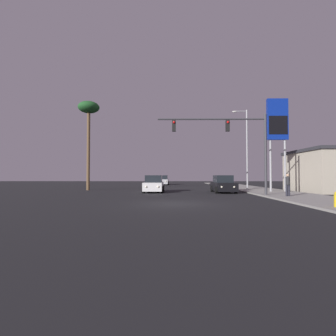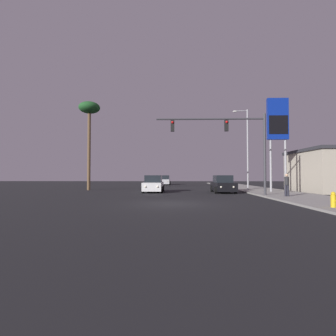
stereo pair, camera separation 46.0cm
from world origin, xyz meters
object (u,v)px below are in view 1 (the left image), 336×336
car_white (154,184)px  palm_tree_near (89,113)px  pedestrian_on_sidewalk (288,184)px  gas_station_sign (277,124)px  car_black (223,185)px  street_lamp (246,145)px  car_silver (163,180)px  traffic_light_mast (233,137)px

car_white → palm_tree_near: (-7.66, 3.42, 8.03)m
car_white → pedestrian_on_sidewalk: 12.28m
gas_station_sign → car_black: bearing=177.3°
pedestrian_on_sidewalk → car_white: bearing=148.3°
street_lamp → pedestrian_on_sidewalk: (0.23, -9.98, -4.08)m
car_black → gas_station_sign: gas_station_sign is taller
street_lamp → gas_station_sign: size_ratio=1.00×
pedestrian_on_sidewalk → palm_tree_near: 22.03m
car_silver → gas_station_sign: 24.90m
car_silver → traffic_light_mast: traffic_light_mast is taller
street_lamp → palm_tree_near: palm_tree_near is taller
gas_station_sign → pedestrian_on_sidewalk: gas_station_sign is taller
car_white → street_lamp: size_ratio=0.48×
car_black → palm_tree_near: size_ratio=0.43×
palm_tree_near → car_black: bearing=-15.1°
gas_station_sign → traffic_light_mast: bearing=-141.0°
car_silver → street_lamp: (9.90, -16.90, 4.36)m
car_silver → pedestrian_on_sidewalk: bearing=111.4°
traffic_light_mast → gas_station_sign: size_ratio=0.97×
car_silver → palm_tree_near: (-7.97, -17.02, 8.03)m
traffic_light_mast → pedestrian_on_sidewalk: (3.71, -1.40, -3.77)m
car_silver → car_black: 21.91m
car_black → gas_station_sign: size_ratio=0.48×
pedestrian_on_sidewalk → street_lamp: bearing=91.3°
traffic_light_mast → palm_tree_near: bearing=149.5°
car_white → traffic_light_mast: 9.34m
gas_station_sign → pedestrian_on_sidewalk: (-1.62, -5.72, -5.58)m
car_white → gas_station_sign: (12.07, -0.73, 5.86)m
car_white → gas_station_sign: bearing=177.1°
car_silver → car_black: (6.51, -20.92, 0.00)m
car_white → car_black: bearing=176.5°
traffic_light_mast → street_lamp: bearing=67.9°
car_silver → street_lamp: street_lamp is taller
car_silver → palm_tree_near: bearing=65.6°
car_white → gas_station_sign: size_ratio=0.48×
gas_station_sign → pedestrian_on_sidewalk: bearing=-105.8°
gas_station_sign → car_silver: bearing=119.0°
car_white → car_silver: bearing=-90.3°
car_black → traffic_light_mast: 6.10m
car_white → pedestrian_on_sidewalk: pedestrian_on_sidewalk is taller
car_white → car_silver: (0.32, 20.43, 0.00)m
street_lamp → pedestrian_on_sidewalk: bearing=-88.7°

